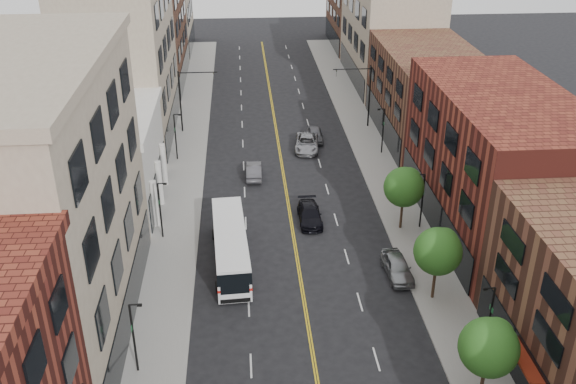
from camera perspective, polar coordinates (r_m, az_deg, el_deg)
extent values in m
cube|color=gray|center=(64.68, -9.25, 1.08)|extent=(4.00, 110.00, 0.15)
cube|color=gray|center=(65.91, 8.34, 1.67)|extent=(4.00, 110.00, 0.15)
cube|color=gray|center=(42.75, -21.52, -1.50)|extent=(10.00, 22.00, 18.00)
cube|color=silver|center=(60.52, -16.39, 2.50)|extent=(10.00, 14.00, 8.00)
cube|color=gray|center=(74.63, -14.54, 11.47)|extent=(10.00, 20.00, 18.00)
cube|color=brown|center=(94.16, -12.58, 13.90)|extent=(10.00, 20.00, 15.00)
cube|color=#5C1F18|center=(56.02, 18.09, 2.48)|extent=(10.00, 22.00, 12.00)
cube|color=brown|center=(74.81, 12.30, 8.54)|extent=(10.00, 20.00, 10.00)
cube|color=gray|center=(93.82, 8.94, 13.85)|extent=(10.00, 22.00, 14.00)
cube|color=brown|center=(113.25, 6.64, 15.49)|extent=(10.00, 18.00, 11.00)
cylinder|color=black|center=(40.26, 16.87, -15.94)|extent=(0.22, 0.22, 2.50)
sphere|color=#185016|center=(38.56, 17.40, -13.05)|extent=(3.40, 3.40, 3.40)
sphere|color=#185016|center=(38.70, 18.01, -12.01)|extent=(2.04, 2.04, 2.04)
cylinder|color=black|center=(47.54, 12.84, -7.86)|extent=(0.22, 0.22, 2.50)
sphere|color=#185016|center=(46.10, 13.18, -5.16)|extent=(3.40, 3.40, 3.40)
sphere|color=#185016|center=(46.31, 13.70, -4.33)|extent=(2.04, 2.04, 2.04)
cylinder|color=black|center=(55.67, 10.04, -2.00)|extent=(0.22, 0.22, 2.50)
sphere|color=#185016|center=(54.45, 10.26, 0.43)|extent=(3.40, 3.40, 3.40)
sphere|color=#185016|center=(54.69, 10.71, 1.12)|extent=(2.04, 2.04, 2.04)
cylinder|color=black|center=(40.72, -13.55, -12.53)|extent=(0.14, 0.14, 5.00)
cylinder|color=black|center=(39.14, -13.44, -9.71)|extent=(0.70, 0.10, 0.10)
cube|color=black|center=(39.12, -13.06, -9.77)|extent=(0.28, 0.14, 0.14)
cube|color=#19592D|center=(40.16, -13.69, -11.54)|extent=(0.04, 0.55, 0.35)
cylinder|color=black|center=(53.89, -11.29, -1.64)|extent=(0.14, 0.14, 5.00)
cylinder|color=black|center=(52.71, -11.15, 0.76)|extent=(0.70, 0.10, 0.10)
cube|color=black|center=(52.70, -10.88, 0.72)|extent=(0.28, 0.14, 0.14)
cube|color=#19592D|center=(53.47, -11.37, -0.79)|extent=(0.04, 0.55, 0.35)
cylinder|color=black|center=(68.28, -9.96, 4.84)|extent=(0.14, 0.14, 5.00)
cylinder|color=black|center=(67.35, -9.83, 6.81)|extent=(0.70, 0.10, 0.10)
cube|color=black|center=(67.34, -9.62, 6.78)|extent=(0.28, 0.14, 0.14)
cube|color=#19592D|center=(67.95, -10.02, 5.54)|extent=(0.04, 0.55, 0.35)
cylinder|color=black|center=(42.84, 17.46, -10.85)|extent=(0.14, 0.14, 5.00)
cylinder|color=black|center=(41.28, 17.48, -8.15)|extent=(0.70, 0.10, 0.10)
cube|color=black|center=(41.22, 17.14, -8.24)|extent=(0.28, 0.14, 0.14)
cube|color=#19592D|center=(42.31, 17.63, -9.88)|extent=(0.04, 0.55, 0.35)
cylinder|color=black|center=(55.52, 11.84, -0.79)|extent=(0.14, 0.14, 5.00)
cylinder|color=black|center=(54.31, 11.74, 1.52)|extent=(0.70, 0.10, 0.10)
cube|color=black|center=(54.27, 11.48, 1.47)|extent=(0.28, 0.14, 0.14)
cube|color=#19592D|center=(55.11, 11.93, 0.03)|extent=(0.04, 0.55, 0.35)
cylinder|color=black|center=(69.57, 8.44, 5.38)|extent=(0.14, 0.14, 5.00)
cylinder|color=black|center=(68.62, 8.29, 7.32)|extent=(0.70, 0.10, 0.10)
cube|color=black|center=(68.58, 8.08, 7.28)|extent=(0.28, 0.14, 0.14)
cube|color=#19592D|center=(69.25, 8.49, 6.08)|extent=(0.04, 0.55, 0.35)
cylinder|color=black|center=(75.36, -9.55, 7.92)|extent=(0.18, 0.18, 7.20)
cylinder|color=black|center=(74.15, -8.03, 10.48)|extent=(4.40, 0.12, 0.12)
imported|color=black|center=(74.17, -6.61, 10.24)|extent=(0.15, 0.18, 0.90)
cylinder|color=black|center=(76.53, 7.25, 8.38)|extent=(0.18, 0.18, 7.20)
cylinder|color=black|center=(75.10, 5.72, 10.82)|extent=(4.40, 0.12, 0.12)
imported|color=black|center=(74.93, 4.33, 10.52)|extent=(0.15, 0.18, 0.90)
cube|color=white|center=(50.45, -5.14, -4.78)|extent=(3.08, 11.33, 2.71)
cube|color=black|center=(50.10, -5.17, -4.15)|extent=(3.12, 11.37, 0.98)
cube|color=red|center=(50.59, -5.12, -5.05)|extent=(3.12, 11.37, 0.21)
cube|color=black|center=(45.63, -4.75, -8.25)|extent=(2.06, 0.18, 1.49)
cylinder|color=black|center=(47.92, -6.32, -8.33)|extent=(0.31, 0.91, 0.90)
cylinder|color=black|center=(47.99, -3.35, -8.14)|extent=(0.31, 0.91, 0.90)
cylinder|color=black|center=(54.19, -6.61, -3.77)|extent=(0.31, 0.91, 0.90)
cylinder|color=black|center=(54.25, -4.01, -3.60)|extent=(0.31, 0.91, 0.90)
imported|color=gray|center=(49.86, 9.69, -6.58)|extent=(2.05, 4.62, 1.54)
imported|color=#4C4B51|center=(64.36, -3.05, 1.91)|extent=(1.60, 4.35, 1.42)
imported|color=black|center=(56.31, 1.94, -2.01)|extent=(2.01, 4.84, 1.40)
imported|color=gray|center=(70.66, 1.68, 4.38)|extent=(3.26, 5.80, 1.53)
imported|color=#4E4E53|center=(73.02, 2.41, 5.11)|extent=(1.89, 4.35, 1.46)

